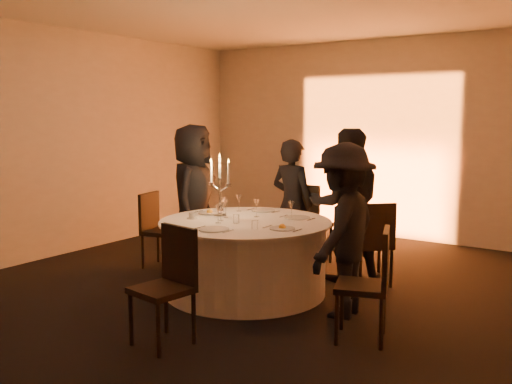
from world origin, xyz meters
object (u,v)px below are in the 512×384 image
Objects in this scene: chair_back_right at (373,239)px; chair_right at (371,278)px; chair_front at (169,278)px; guest_back_left at (292,204)px; banquet_table at (245,257)px; guest_right at (343,230)px; chair_left at (157,225)px; guest_left at (193,197)px; candelabra at (220,195)px; chair_back_left at (307,219)px; coffee_cup at (192,216)px; guest_back_right at (346,205)px.

chair_back_right is 1.57m from chair_right.
chair_front is 2.64m from guest_back_left.
chair_right is at bearing -17.03° from banquet_table.
guest_right is at bearing 52.89° from chair_back_right.
chair_left is 0.52× the size of guest_left.
chair_left is 1.29m from candelabra.
candelabra is (-0.36, -1.30, 0.43)m from chair_back_left.
guest_right reaches higher than coffee_cup.
coffee_cup is (-0.54, -0.22, 0.42)m from banquet_table.
chair_back_right is 0.98× the size of chair_right.
chair_left is at bearing -99.69° from guest_right.
chair_front is (-0.78, -2.40, 0.02)m from chair_back_right.
coffee_cup is at bearing 78.54° from guest_back_left.
guest_back_left reaches higher than coffee_cup.
chair_back_left is (0.02, 1.31, 0.20)m from banquet_table.
banquet_table is 1.75× the size of chair_back_left.
guest_left is 2.29m from guest_right.
candelabra is at bearing -142.60° from guest_left.
guest_back_right is (0.79, -0.16, 0.07)m from guest_back_left.
guest_back_left is (-1.72, 1.66, 0.25)m from chair_right.
coffee_cup is (-1.22, -1.23, -0.06)m from guest_back_right.
candelabra reaches higher than chair_back_right.
chair_front is at bearing -73.83° from chair_right.
banquet_table is 1.69m from chair_right.
chair_left is (-1.51, 0.25, 0.13)m from banquet_table.
coffee_cup is (-2.15, 0.27, 0.27)m from chair_right.
guest_back_right reaches higher than chair_back_right.
guest_back_left reaches higher than chair_right.
chair_front is at bearing -57.31° from coffee_cup.
candelabra is at bearing 50.16° from coffee_cup.
guest_back_right is at bearing 154.83° from chair_back_left.
guest_left is (-1.09, 0.45, 0.49)m from banquet_table.
candelabra is (-1.95, 0.51, 0.48)m from chair_right.
chair_back_left is 1.07m from chair_back_right.
chair_left is 1.86m from chair_back_left.
chair_back_left reaches higher than coffee_cup.
chair_back_left reaches higher than banquet_table.
guest_left reaches higher than chair_right.
guest_back_left is (1.40, 0.91, 0.27)m from chair_left.
chair_right is at bearing 43.57° from chair_front.
chair_left is 0.89× the size of chair_back_left.
banquet_table is 16.36× the size of coffee_cup.
guest_left reaches higher than guest_back_right.
chair_back_left is at bearing -62.71° from chair_back_right.
guest_back_left is 14.33× the size of coffee_cup.
chair_front is 1.39× the size of candelabra.
coffee_cup is at bearing -115.88° from chair_right.
chair_back_left is 0.78m from guest_back_right.
guest_back_left is at bearing -152.57° from chair_right.
guest_back_left reaches higher than candelabra.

